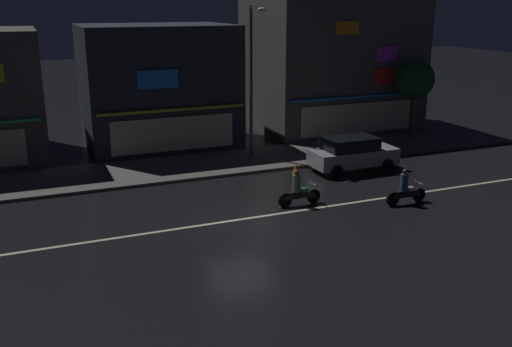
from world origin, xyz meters
The scene contains 11 objects.
ground_plane centered at (0.00, 0.00, 0.00)m, with size 140.00×140.00×0.00m, color black.
lane_divider_stripe centered at (0.00, 0.00, 0.01)m, with size 36.40×0.16×0.01m, color beige.
sidewalk_far centered at (0.00, 7.62, 0.07)m, with size 38.32×4.36×0.14m, color #5B5954.
storefront_left_block centered at (0.00, 13.01, 3.41)m, with size 8.24×6.58×6.82m.
storefront_right_block centered at (11.50, 13.57, 4.47)m, with size 9.94×7.69×8.95m.
streetlamp_mid centered at (3.72, 7.81, 4.64)m, with size 0.44×1.64×7.70m.
street_tree centered at (14.31, 8.53, 3.62)m, with size 2.35×2.35×4.68m.
parked_car_near_kerb centered at (7.54, 4.19, 0.87)m, with size 4.30×1.98×1.67m.
motorcycle_lead centered at (6.94, -0.92, 0.63)m, with size 1.90×0.60×1.52m.
motorcycle_following centered at (2.81, 0.61, 0.63)m, with size 1.90×0.60×1.52m.
traffic_cone centered at (4.68, 4.61, 0.28)m, with size 0.36×0.36×0.55m, color orange.
Camera 1 is at (-7.05, -18.84, 7.93)m, focal length 39.58 mm.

